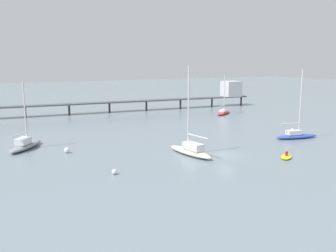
{
  "coord_description": "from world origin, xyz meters",
  "views": [
    {
      "loc": [
        -31.53,
        -41.14,
        13.46
      ],
      "look_at": [
        0.0,
        17.55,
        1.5
      ],
      "focal_mm": 39.03,
      "sensor_mm": 36.0,
      "label": 1
    }
  ],
  "objects_px": {
    "sailboat_red": "(223,112)",
    "mooring_buoy_outer": "(292,130)",
    "sailboat_cream": "(191,149)",
    "mooring_buoy_mid": "(67,150)",
    "dinghy_yellow": "(286,157)",
    "mooring_buoy_inner": "(114,172)",
    "sailboat_blue": "(296,134)",
    "sailboat_gray": "(25,144)",
    "pier": "(181,94)"
  },
  "relations": [
    {
      "from": "sailboat_gray",
      "to": "sailboat_cream",
      "type": "bearing_deg",
      "value": -36.57
    },
    {
      "from": "sailboat_red",
      "to": "mooring_buoy_mid",
      "type": "relative_size",
      "value": 12.09
    },
    {
      "from": "pier",
      "to": "sailboat_blue",
      "type": "relative_size",
      "value": 7.1
    },
    {
      "from": "mooring_buoy_inner",
      "to": "mooring_buoy_outer",
      "type": "relative_size",
      "value": 0.89
    },
    {
      "from": "sailboat_cream",
      "to": "mooring_buoy_mid",
      "type": "distance_m",
      "value": 18.29
    },
    {
      "from": "sailboat_cream",
      "to": "sailboat_gray",
      "type": "height_order",
      "value": "sailboat_cream"
    },
    {
      "from": "sailboat_blue",
      "to": "dinghy_yellow",
      "type": "height_order",
      "value": "sailboat_blue"
    },
    {
      "from": "sailboat_blue",
      "to": "sailboat_red",
      "type": "relative_size",
      "value": 1.2
    },
    {
      "from": "sailboat_cream",
      "to": "dinghy_yellow",
      "type": "bearing_deg",
      "value": -35.04
    },
    {
      "from": "sailboat_cream",
      "to": "sailboat_blue",
      "type": "relative_size",
      "value": 1.06
    },
    {
      "from": "sailboat_cream",
      "to": "pier",
      "type": "bearing_deg",
      "value": 61.23
    },
    {
      "from": "mooring_buoy_inner",
      "to": "sailboat_blue",
      "type": "bearing_deg",
      "value": 7.15
    },
    {
      "from": "sailboat_cream",
      "to": "sailboat_blue",
      "type": "xyz_separation_m",
      "value": [
        22.3,
        0.98,
        -0.11
      ]
    },
    {
      "from": "sailboat_cream",
      "to": "mooring_buoy_inner",
      "type": "xyz_separation_m",
      "value": [
        -12.87,
        -3.43,
        -0.52
      ]
    },
    {
      "from": "sailboat_blue",
      "to": "mooring_buoy_outer",
      "type": "xyz_separation_m",
      "value": [
        3.69,
        4.33,
        -0.37
      ]
    },
    {
      "from": "sailboat_red",
      "to": "dinghy_yellow",
      "type": "relative_size",
      "value": 2.94
    },
    {
      "from": "dinghy_yellow",
      "to": "mooring_buoy_mid",
      "type": "xyz_separation_m",
      "value": [
        -26.5,
        17.43,
        0.21
      ]
    },
    {
      "from": "sailboat_blue",
      "to": "sailboat_red",
      "type": "distance_m",
      "value": 30.8
    },
    {
      "from": "mooring_buoy_inner",
      "to": "mooring_buoy_outer",
      "type": "distance_m",
      "value": 39.83
    },
    {
      "from": "sailboat_cream",
      "to": "mooring_buoy_inner",
      "type": "distance_m",
      "value": 13.33
    },
    {
      "from": "pier",
      "to": "sailboat_red",
      "type": "relative_size",
      "value": 8.55
    },
    {
      "from": "sailboat_cream",
      "to": "sailboat_red",
      "type": "distance_m",
      "value": 42.5
    },
    {
      "from": "sailboat_cream",
      "to": "sailboat_gray",
      "type": "distance_m",
      "value": 25.6
    },
    {
      "from": "mooring_buoy_inner",
      "to": "sailboat_cream",
      "type": "bearing_deg",
      "value": 14.93
    },
    {
      "from": "mooring_buoy_outer",
      "to": "mooring_buoy_mid",
      "type": "bearing_deg",
      "value": 173.94
    },
    {
      "from": "pier",
      "to": "sailboat_gray",
      "type": "distance_m",
      "value": 55.34
    },
    {
      "from": "sailboat_blue",
      "to": "mooring_buoy_outer",
      "type": "relative_size",
      "value": 16.36
    },
    {
      "from": "mooring_buoy_mid",
      "to": "mooring_buoy_outer",
      "type": "xyz_separation_m",
      "value": [
        41.49,
        -4.41,
        -0.05
      ]
    },
    {
      "from": "sailboat_blue",
      "to": "mooring_buoy_inner",
      "type": "height_order",
      "value": "sailboat_blue"
    },
    {
      "from": "pier",
      "to": "sailboat_blue",
      "type": "height_order",
      "value": "sailboat_blue"
    },
    {
      "from": "sailboat_blue",
      "to": "mooring_buoy_mid",
      "type": "bearing_deg",
      "value": 166.99
    },
    {
      "from": "mooring_buoy_mid",
      "to": "pier",
      "type": "bearing_deg",
      "value": 41.71
    },
    {
      "from": "sailboat_red",
      "to": "mooring_buoy_mid",
      "type": "xyz_separation_m",
      "value": [
        -44.53,
        -21.32,
        -0.16
      ]
    },
    {
      "from": "sailboat_gray",
      "to": "sailboat_blue",
      "type": "bearing_deg",
      "value": -18.41
    },
    {
      "from": "sailboat_gray",
      "to": "mooring_buoy_inner",
      "type": "relative_size",
      "value": 15.93
    },
    {
      "from": "dinghy_yellow",
      "to": "mooring_buoy_mid",
      "type": "height_order",
      "value": "dinghy_yellow"
    },
    {
      "from": "sailboat_cream",
      "to": "dinghy_yellow",
      "type": "height_order",
      "value": "sailboat_cream"
    },
    {
      "from": "pier",
      "to": "sailboat_cream",
      "type": "xyz_separation_m",
      "value": [
        -25.29,
        -46.07,
        -3.12
      ]
    },
    {
      "from": "dinghy_yellow",
      "to": "mooring_buoy_mid",
      "type": "relative_size",
      "value": 4.11
    },
    {
      "from": "sailboat_blue",
      "to": "sailboat_red",
      "type": "bearing_deg",
      "value": 77.37
    },
    {
      "from": "pier",
      "to": "mooring_buoy_outer",
      "type": "xyz_separation_m",
      "value": [
        0.7,
        -40.76,
        -3.6
      ]
    },
    {
      "from": "sailboat_red",
      "to": "mooring_buoy_outer",
      "type": "relative_size",
      "value": 13.58
    },
    {
      "from": "mooring_buoy_mid",
      "to": "sailboat_cream",
      "type": "bearing_deg",
      "value": -32.1
    },
    {
      "from": "dinghy_yellow",
      "to": "sailboat_gray",
      "type": "bearing_deg",
      "value": 143.95
    },
    {
      "from": "sailboat_cream",
      "to": "sailboat_blue",
      "type": "bearing_deg",
      "value": 2.52
    },
    {
      "from": "pier",
      "to": "sailboat_gray",
      "type": "height_order",
      "value": "sailboat_gray"
    },
    {
      "from": "dinghy_yellow",
      "to": "mooring_buoy_inner",
      "type": "xyz_separation_m",
      "value": [
        -23.87,
        4.29,
        0.12
      ]
    },
    {
      "from": "sailboat_cream",
      "to": "mooring_buoy_inner",
      "type": "height_order",
      "value": "sailboat_cream"
    },
    {
      "from": "dinghy_yellow",
      "to": "mooring_buoy_inner",
      "type": "relative_size",
      "value": 5.17
    },
    {
      "from": "sailboat_red",
      "to": "mooring_buoy_outer",
      "type": "height_order",
      "value": "sailboat_red"
    }
  ]
}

